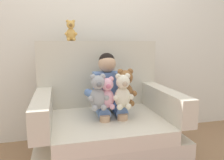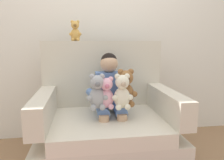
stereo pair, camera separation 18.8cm
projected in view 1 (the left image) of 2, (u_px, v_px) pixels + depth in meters
back_wall at (92, 30)px, 2.59m from camera, size 6.00×0.10×2.60m
armchair at (105, 127)px, 2.06m from camera, size 1.25×0.94×1.17m
seated_child at (109, 92)px, 2.03m from camera, size 0.45×0.39×0.82m
plush_pink at (107, 94)px, 1.85m from camera, size 0.17×0.14×0.28m
plush_grey at (98, 93)px, 1.82m from camera, size 0.18×0.15×0.31m
plush_cream at (123, 92)px, 1.85m from camera, size 0.18×0.15×0.31m
plush_brown at (125, 89)px, 1.93m from camera, size 0.20×0.16×0.34m
plush_honey_on_backrest at (71, 31)px, 2.16m from camera, size 0.13×0.10×0.21m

